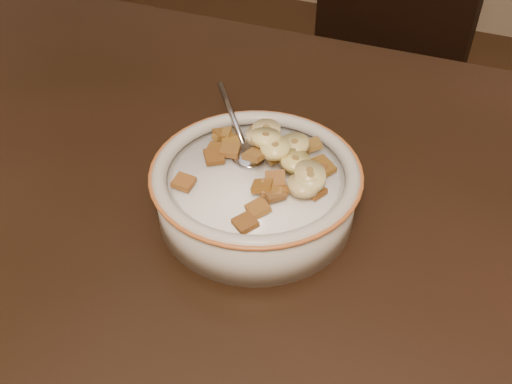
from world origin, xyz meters
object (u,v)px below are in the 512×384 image
at_px(table, 218,224).
at_px(chair, 366,89).
at_px(spoon, 247,155).
at_px(cereal_bowl, 256,195).

bearing_deg(table, chair, 88.87).
relative_size(table, spoon, 27.34).
height_order(cereal_bowl, spoon, spoon).
xyz_separation_m(chair, spoon, (0.02, -0.75, 0.34)).
bearing_deg(spoon, chair, -128.08).
distance_m(chair, spoon, 0.82).
bearing_deg(cereal_bowl, spoon, 129.79).
bearing_deg(chair, table, -76.57).
bearing_deg(spoon, table, 27.49).
relative_size(chair, cereal_bowl, 4.35).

